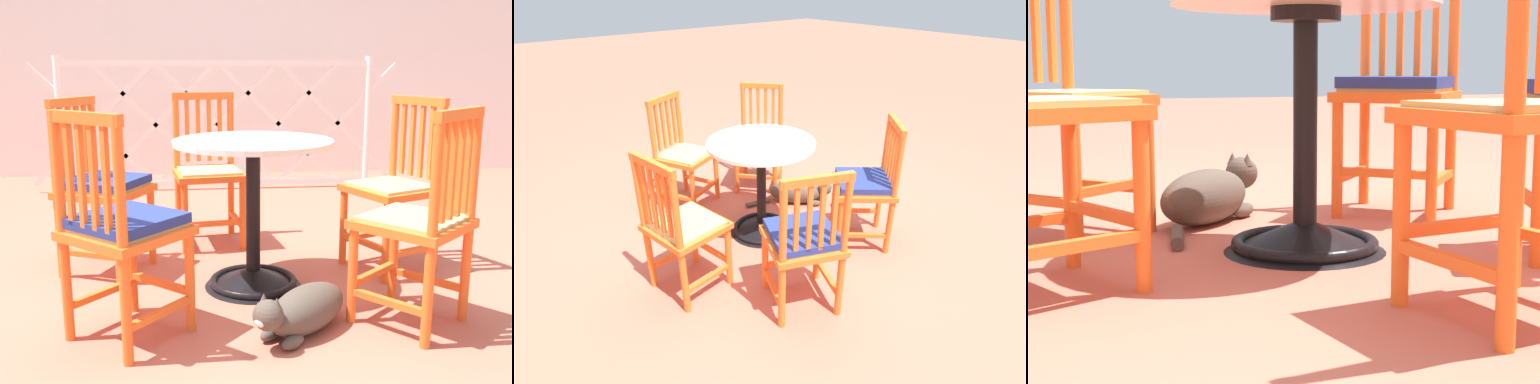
{
  "view_description": "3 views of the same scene",
  "coord_description": "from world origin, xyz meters",
  "views": [
    {
      "loc": [
        -0.14,
        -2.47,
        1.07
      ],
      "look_at": [
        0.14,
        0.17,
        0.48
      ],
      "focal_mm": 40.22,
      "sensor_mm": 36.0,
      "label": 1
    },
    {
      "loc": [
        -1.98,
        1.89,
        1.76
      ],
      "look_at": [
        0.01,
        0.21,
        0.39
      ],
      "focal_mm": 29.15,
      "sensor_mm": 36.0,
      "label": 2
    },
    {
      "loc": [
        0.97,
        2.37,
        0.53
      ],
      "look_at": [
        0.18,
        0.17,
        0.18
      ],
      "focal_mm": 56.93,
      "sensor_mm": 36.0,
      "label": 3
    }
  ],
  "objects": [
    {
      "name": "orange_chair_by_planter",
      "position": [
        -0.43,
        -0.3,
        0.45
      ],
      "size": [
        0.56,
        0.56,
        0.91
      ],
      "color": "orange",
      "rests_on": "ground_plane"
    },
    {
      "name": "cafe_table",
      "position": [
        0.13,
        0.2,
        0.28
      ],
      "size": [
        0.76,
        0.76,
        0.73
      ],
      "color": "black",
      "rests_on": "ground_plane"
    },
    {
      "name": "building_wall_backdrop",
      "position": [
        0.0,
        3.38,
        1.4
      ],
      "size": [
        10.0,
        0.2,
        2.8
      ],
      "primitive_type": "cube",
      "color": "white",
      "rests_on": "ground_plane"
    },
    {
      "name": "orange_chair_tucked_in",
      "position": [
        -0.64,
        0.51,
        0.45
      ],
      "size": [
        0.53,
        0.53,
        0.91
      ],
      "color": "orange",
      "rests_on": "ground_plane"
    },
    {
      "name": "orange_chair_at_corner",
      "position": [
        -0.07,
        0.96,
        0.43
      ],
      "size": [
        0.45,
        0.45,
        0.91
      ],
      "color": "orange",
      "rests_on": "ground_plane"
    },
    {
      "name": "orange_chair_facing_out",
      "position": [
        0.76,
        -0.29,
        0.43
      ],
      "size": [
        0.56,
        0.56,
        0.91
      ],
      "color": "orange",
      "rests_on": "ground_plane"
    },
    {
      "name": "tabby_cat",
      "position": [
        0.27,
        -0.34,
        0.1
      ],
      "size": [
        0.48,
        0.63,
        0.23
      ],
      "color": "#4C4238",
      "rests_on": "ground_plane"
    },
    {
      "name": "orange_chair_near_fence",
      "position": [
        0.9,
        0.4,
        0.43
      ],
      "size": [
        0.53,
        0.53,
        0.91
      ],
      "color": "orange",
      "rests_on": "ground_plane"
    },
    {
      "name": "lattice_fence_panel",
      "position": [
        0.05,
        2.53,
        0.58
      ],
      "size": [
        3.17,
        0.06,
        1.15
      ],
      "color": "white",
      "rests_on": "ground_plane"
    },
    {
      "name": "ground_plane",
      "position": [
        0.0,
        0.0,
        0.0
      ],
      "size": [
        24.0,
        24.0,
        0.0
      ],
      "primitive_type": "plane",
      "color": "#BC604C"
    }
  ]
}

